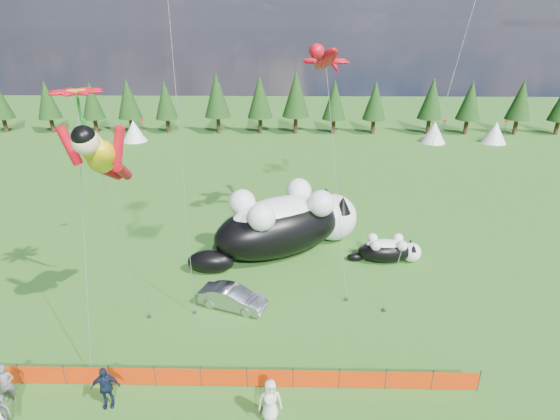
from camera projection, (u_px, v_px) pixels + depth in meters
name	position (u px, v px, depth m)	size (l,w,h in m)	color
ground	(233.00, 341.00, 21.92)	(160.00, 160.00, 0.00)	#0E3B0A
safety_fence	(224.00, 378.00, 18.97)	(22.06, 0.06, 1.10)	#262626
tree_line	(270.00, 105.00, 61.69)	(90.00, 4.00, 8.00)	black
festival_tents	(351.00, 132.00, 57.92)	(50.00, 3.20, 2.80)	white
cat_large	(287.00, 222.00, 29.74)	(11.53, 8.73, 4.60)	black
cat_small	(389.00, 250.00, 28.96)	(4.90, 1.77, 1.77)	black
car	(233.00, 298.00, 24.28)	(1.33, 3.80, 1.25)	#A8A7AC
spectator_a	(6.00, 384.00, 18.02)	(0.70, 0.46, 1.91)	#5D5D62
spectator_c	(105.00, 387.00, 17.83)	(1.15, 0.59, 1.97)	#131D35
spectator_e	(270.00, 400.00, 17.23)	(0.95, 0.62, 1.95)	silver
superhero_kite	(102.00, 157.00, 18.79)	(5.40, 5.57, 11.42)	yellow
gecko_kite	(326.00, 60.00, 28.92)	(4.16, 12.92, 15.59)	red
flower_kite	(77.00, 95.00, 19.81)	(3.07, 6.69, 12.77)	red
diamond_kite_a	(169.00, 11.00, 20.53)	(1.14, 3.41, 16.89)	#0C35B7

